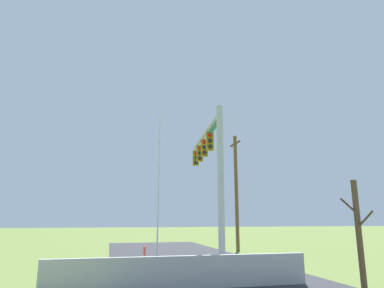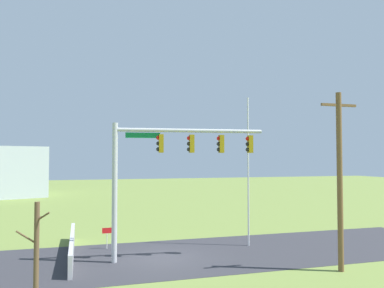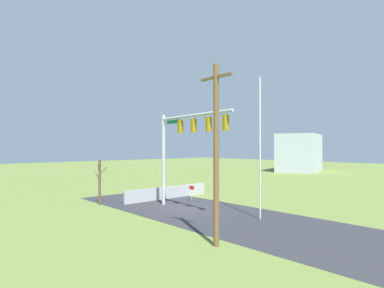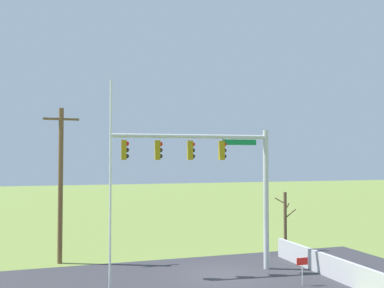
% 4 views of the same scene
% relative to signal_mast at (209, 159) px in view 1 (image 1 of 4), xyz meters
% --- Properties ---
extents(ground_plane, '(160.00, 160.00, 0.00)m').
position_rel_signal_mast_xyz_m(ground_plane, '(-0.02, -0.61, -5.19)').
color(ground_plane, olive).
extents(road_surface, '(28.00, 8.00, 0.01)m').
position_rel_signal_mast_xyz_m(road_surface, '(-4.02, -0.61, -5.19)').
color(road_surface, '#2D2D33').
rests_on(road_surface, ground_plane).
extents(sidewalk_corner, '(6.00, 6.00, 0.01)m').
position_rel_signal_mast_xyz_m(sidewalk_corner, '(3.56, -0.26, -5.19)').
color(sidewalk_corner, '#B7B5AD').
rests_on(sidewalk_corner, ground_plane).
extents(retaining_fence, '(0.20, 8.81, 1.05)m').
position_rel_signal_mast_xyz_m(retaining_fence, '(4.64, -2.33, -4.67)').
color(retaining_fence, '#A8A8AD').
rests_on(retaining_fence, ground_plane).
extents(signal_mast, '(8.01, 1.07, 7.11)m').
position_rel_signal_mast_xyz_m(signal_mast, '(0.00, 0.00, 0.00)').
color(signal_mast, '#B2B5BA').
rests_on(signal_mast, ground_plane).
extents(flagpole, '(0.10, 0.10, 9.02)m').
position_rel_signal_mast_xyz_m(flagpole, '(-5.59, -1.76, -0.68)').
color(flagpole, silver).
rests_on(flagpole, ground_plane).
extents(utility_pole, '(1.90, 0.26, 8.41)m').
position_rel_signal_mast_xyz_m(utility_pole, '(-7.50, 4.27, -0.82)').
color(utility_pole, brown).
rests_on(utility_pole, ground_plane).
extents(bare_tree, '(1.27, 1.02, 3.58)m').
position_rel_signal_mast_xyz_m(bare_tree, '(5.87, 3.54, -3.34)').
color(bare_tree, brown).
rests_on(bare_tree, ground_plane).
extents(open_sign, '(0.56, 0.04, 1.22)m').
position_rel_signal_mast_xyz_m(open_sign, '(2.70, -3.39, -4.29)').
color(open_sign, silver).
rests_on(open_sign, ground_plane).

